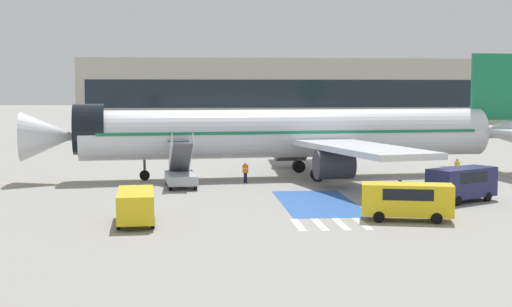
{
  "coord_description": "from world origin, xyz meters",
  "views": [
    {
      "loc": [
        -8.93,
        -59.66,
        7.4
      ],
      "look_at": [
        -3.67,
        -1.52,
        2.2
      ],
      "focal_mm": 50.0,
      "sensor_mm": 36.0,
      "label": 1
    }
  ],
  "objects": [
    {
      "name": "ground_crew_0",
      "position": [
        1.22,
        -3.2,
        1.03
      ],
      "size": [
        0.41,
        0.49,
        1.79
      ],
      "rotation": [
        0.0,
        0.0,
        5.23
      ],
      "color": "#191E38",
      "rests_on": "ground_plane"
    },
    {
      "name": "service_van_2",
      "position": [
        3.22,
        -20.58,
        1.26
      ],
      "size": [
        5.36,
        2.96,
        2.11
      ],
      "rotation": [
        0.0,
        0.0,
        4.47
      ],
      "color": "yellow",
      "rests_on": "ground_plane"
    },
    {
      "name": "apron_walkway_bar_3",
      "position": [
        0.49,
        -21.27,
        0.0
      ],
      "size": [
        0.44,
        3.6,
        0.01
      ],
      "primitive_type": "cube",
      "color": "silver",
      "rests_on": "ground_plane"
    },
    {
      "name": "airliner",
      "position": [
        -0.13,
        0.29,
        3.7
      ],
      "size": [
        45.52,
        33.23,
        10.65
      ],
      "rotation": [
        0.0,
        0.0,
        1.67
      ],
      "color": "silver",
      "rests_on": "ground_plane"
    },
    {
      "name": "apron_walkway_bar_1",
      "position": [
        -1.91,
        -21.27,
        0.0
      ],
      "size": [
        0.44,
        3.6,
        0.01
      ],
      "primitive_type": "cube",
      "color": "silver",
      "rests_on": "ground_plane"
    },
    {
      "name": "service_van_1",
      "position": [
        8.9,
        -14.22,
        1.35
      ],
      "size": [
        5.32,
        4.23,
        2.27
      ],
      "rotation": [
        0.0,
        0.0,
        5.24
      ],
      "color": "#1E234C",
      "rests_on": "ground_plane"
    },
    {
      "name": "apron_walkway_bar_0",
      "position": [
        -3.11,
        -21.27,
        0.0
      ],
      "size": [
        0.44,
        3.6,
        0.01
      ],
      "primitive_type": "cube",
      "color": "silver",
      "rests_on": "ground_plane"
    },
    {
      "name": "service_van_0",
      "position": [
        -12.06,
        -20.16,
        1.12
      ],
      "size": [
        2.29,
        5.14,
        1.84
      ],
      "rotation": [
        0.0,
        0.0,
        3.21
      ],
      "color": "yellow",
      "rests_on": "ground_plane"
    },
    {
      "name": "terminal_building",
      "position": [
        9.28,
        57.84,
        6.22
      ],
      "size": [
        71.9,
        12.1,
        12.44
      ],
      "color": "#B2AD9E",
      "rests_on": "ground_plane"
    },
    {
      "name": "apron_stand_patch_blue",
      "position": [
        -0.71,
        -13.83,
        0.0
      ],
      "size": [
        4.83,
        11.27,
        0.01
      ],
      "primitive_type": "cube",
      "color": "#2856A8",
      "rests_on": "ground_plane"
    },
    {
      "name": "apron_leadline_yellow",
      "position": [
        -0.71,
        0.24,
        0.0
      ],
      "size": [
        78.42,
        7.75,
        0.01
      ],
      "primitive_type": "cube",
      "rotation": [
        0.0,
        0.0,
        1.67
      ],
      "color": "gold",
      "rests_on": "ground_plane"
    },
    {
      "name": "ground_plane",
      "position": [
        0.0,
        0.0,
        0.0
      ],
      "size": [
        600.0,
        600.0,
        0.0
      ],
      "primitive_type": "plane",
      "color": "gray"
    },
    {
      "name": "fuel_tanker",
      "position": [
        9.04,
        24.88,
        1.85
      ],
      "size": [
        10.28,
        2.87,
        3.63
      ],
      "rotation": [
        0.0,
        0.0,
        1.54
      ],
      "color": "#38383D",
      "rests_on": "ground_plane"
    },
    {
      "name": "baggage_cart",
      "position": [
        7.77,
        -6.94,
        0.26
      ],
      "size": [
        3.0,
        2.66,
        0.87
      ],
      "rotation": [
        0.0,
        0.0,
        1.0
      ],
      "color": "gray",
      "rests_on": "ground_plane"
    },
    {
      "name": "ground_crew_2",
      "position": [
        12.94,
        -2.83,
        1.02
      ],
      "size": [
        0.36,
        0.48,
        1.77
      ],
      "rotation": [
        0.0,
        0.0,
        1.91
      ],
      "color": "#191E38",
      "rests_on": "ground_plane"
    },
    {
      "name": "boarding_stairs_forward",
      "position": [
        -9.79,
        -5.24,
        1.03
      ],
      "size": [
        2.65,
        5.39,
        4.28
      ],
      "rotation": [
        0.0,
        0.0,
        0.1
      ],
      "color": "#ADB2BA",
      "rests_on": "ground_plane"
    },
    {
      "name": "apron_walkway_bar_2",
      "position": [
        -0.71,
        -21.27,
        0.0
      ],
      "size": [
        0.44,
        3.6,
        0.01
      ],
      "primitive_type": "cube",
      "color": "silver",
      "rests_on": "ground_plane"
    },
    {
      "name": "ground_crew_1",
      "position": [
        -4.68,
        -3.26,
        0.97
      ],
      "size": [
        0.47,
        0.46,
        1.68
      ],
      "rotation": [
        0.0,
        0.0,
        5.55
      ],
      "color": "#191E38",
      "rests_on": "ground_plane"
    }
  ]
}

